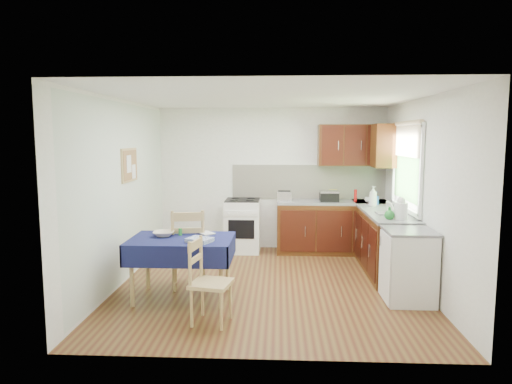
{
  "coord_description": "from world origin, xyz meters",
  "views": [
    {
      "loc": [
        0.12,
        -5.99,
        2.0
      ],
      "look_at": [
        -0.19,
        0.21,
        1.24
      ],
      "focal_mm": 32.0,
      "sensor_mm": 36.0,
      "label": 1
    }
  ],
  "objects_px": {
    "dining_table": "(182,246)",
    "sandwich_press": "(329,196)",
    "kettle": "(401,209)",
    "chair_near": "(207,279)",
    "chair_far": "(188,246)",
    "toaster": "(284,196)",
    "dish_rack": "(390,212)"
  },
  "relations": [
    {
      "from": "kettle",
      "to": "chair_near",
      "type": "bearing_deg",
      "value": -149.74
    },
    {
      "from": "dining_table",
      "to": "dish_rack",
      "type": "height_order",
      "value": "dish_rack"
    },
    {
      "from": "chair_near",
      "to": "chair_far",
      "type": "bearing_deg",
      "value": 31.66
    },
    {
      "from": "dining_table",
      "to": "sandwich_press",
      "type": "height_order",
      "value": "sandwich_press"
    },
    {
      "from": "chair_near",
      "to": "sandwich_press",
      "type": "height_order",
      "value": "sandwich_press"
    },
    {
      "from": "toaster",
      "to": "sandwich_press",
      "type": "height_order",
      "value": "toaster"
    },
    {
      "from": "dining_table",
      "to": "toaster",
      "type": "distance_m",
      "value": 2.64
    },
    {
      "from": "toaster",
      "to": "dish_rack",
      "type": "height_order",
      "value": "toaster"
    },
    {
      "from": "chair_near",
      "to": "dining_table",
      "type": "bearing_deg",
      "value": 41.26
    },
    {
      "from": "sandwich_press",
      "to": "kettle",
      "type": "relative_size",
      "value": 1.04
    },
    {
      "from": "chair_near",
      "to": "kettle",
      "type": "bearing_deg",
      "value": -48.88
    },
    {
      "from": "chair_near",
      "to": "kettle",
      "type": "xyz_separation_m",
      "value": [
        2.39,
        1.39,
        0.55
      ]
    },
    {
      "from": "toaster",
      "to": "kettle",
      "type": "relative_size",
      "value": 0.81
    },
    {
      "from": "chair_near",
      "to": "kettle",
      "type": "height_order",
      "value": "kettle"
    },
    {
      "from": "dining_table",
      "to": "sandwich_press",
      "type": "relative_size",
      "value": 4.02
    },
    {
      "from": "dining_table",
      "to": "chair_near",
      "type": "distance_m",
      "value": 0.87
    },
    {
      "from": "sandwich_press",
      "to": "chair_near",
      "type": "bearing_deg",
      "value": -138.54
    },
    {
      "from": "toaster",
      "to": "kettle",
      "type": "bearing_deg",
      "value": -41.83
    },
    {
      "from": "chair_near",
      "to": "toaster",
      "type": "distance_m",
      "value": 3.17
    },
    {
      "from": "dish_rack",
      "to": "kettle",
      "type": "height_order",
      "value": "kettle"
    },
    {
      "from": "chair_far",
      "to": "toaster",
      "type": "height_order",
      "value": "toaster"
    },
    {
      "from": "sandwich_press",
      "to": "kettle",
      "type": "xyz_separation_m",
      "value": [
        0.77,
        -1.65,
        0.04
      ]
    },
    {
      "from": "dining_table",
      "to": "toaster",
      "type": "relative_size",
      "value": 5.12
    },
    {
      "from": "kettle",
      "to": "dish_rack",
      "type": "bearing_deg",
      "value": 96.1
    },
    {
      "from": "chair_far",
      "to": "sandwich_press",
      "type": "xyz_separation_m",
      "value": [
        2.04,
        1.94,
        0.43
      ]
    },
    {
      "from": "chair_far",
      "to": "dining_table",
      "type": "bearing_deg",
      "value": 78.84
    },
    {
      "from": "dish_rack",
      "to": "kettle",
      "type": "bearing_deg",
      "value": -61.97
    },
    {
      "from": "chair_far",
      "to": "kettle",
      "type": "bearing_deg",
      "value": 176.13
    },
    {
      "from": "dining_table",
      "to": "chair_near",
      "type": "relative_size",
      "value": 1.37
    },
    {
      "from": "chair_near",
      "to": "dish_rack",
      "type": "bearing_deg",
      "value": -41.68
    },
    {
      "from": "chair_far",
      "to": "kettle",
      "type": "height_order",
      "value": "kettle"
    },
    {
      "from": "sandwich_press",
      "to": "dish_rack",
      "type": "relative_size",
      "value": 0.83
    }
  ]
}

